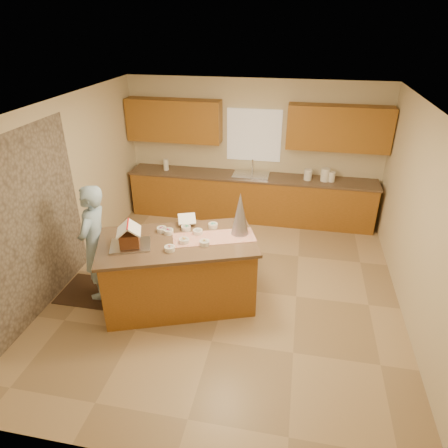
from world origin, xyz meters
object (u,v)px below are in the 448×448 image
Objects in this scene: tinsel_tree at (240,214)px; boy at (95,243)px; gingerbread_house at (129,237)px; island_base at (179,273)px.

tinsel_tree is 2.08m from boy.
gingerbread_house is (0.64, -0.22, 0.30)m from boy.
boy reaches higher than tinsel_tree.
gingerbread_house is (-0.56, -0.26, 0.68)m from island_base.
gingerbread_house reaches higher than island_base.
tinsel_tree is 1.49m from gingerbread_house.
boy reaches higher than island_base.
island_base is at bearing -156.34° from tinsel_tree.
tinsel_tree is (0.80, 0.35, 0.84)m from island_base.
boy is (-1.99, -0.39, -0.46)m from tinsel_tree.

